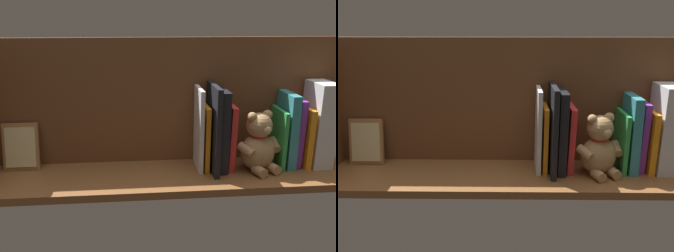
# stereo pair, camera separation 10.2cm
# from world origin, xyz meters

# --- Properties ---
(ground_plane) EXTENTS (1.11, 0.25, 0.02)m
(ground_plane) POSITION_xyz_m (0.00, 0.00, -0.01)
(ground_plane) COLOR brown
(shelf_back_panel) EXTENTS (1.11, 0.02, 0.38)m
(shelf_back_panel) POSITION_xyz_m (0.00, -0.10, 0.19)
(shelf_back_panel) COLOR brown
(shelf_back_panel) RESTS_ON ground_plane
(dictionary_thick_white) EXTENTS (0.06, 0.12, 0.26)m
(dictionary_thick_white) POSITION_xyz_m (-0.47, -0.03, 0.13)
(dictionary_thick_white) COLOR silver
(dictionary_thick_white) RESTS_ON ground_plane
(book_0) EXTENTS (0.02, 0.12, 0.18)m
(book_0) POSITION_xyz_m (-0.42, -0.03, 0.09)
(book_0) COLOR orange
(book_0) RESTS_ON ground_plane
(book_1) EXTENTS (0.02, 0.10, 0.21)m
(book_1) POSITION_xyz_m (-0.40, -0.04, 0.10)
(book_1) COLOR purple
(book_1) RESTS_ON ground_plane
(book_2) EXTENTS (0.03, 0.12, 0.23)m
(book_2) POSITION_xyz_m (-0.37, -0.03, 0.11)
(book_2) COLOR teal
(book_2) RESTS_ON ground_plane
(book_3) EXTENTS (0.01, 0.12, 0.18)m
(book_3) POSITION_xyz_m (-0.34, -0.03, 0.09)
(book_3) COLOR green
(book_3) RESTS_ON ground_plane
(teddy_bear) EXTENTS (0.14, 0.14, 0.18)m
(teddy_bear) POSITION_xyz_m (-0.27, 0.00, 0.08)
(teddy_bear) COLOR tan
(teddy_bear) RESTS_ON ground_plane
(book_4) EXTENTS (0.02, 0.11, 0.19)m
(book_4) POSITION_xyz_m (-0.19, -0.03, 0.10)
(book_4) COLOR red
(book_4) RESTS_ON ground_plane
(book_5) EXTENTS (0.02, 0.13, 0.24)m
(book_5) POSITION_xyz_m (-0.16, -0.03, 0.12)
(book_5) COLOR black
(book_5) RESTS_ON ground_plane
(book_6) EXTENTS (0.02, 0.15, 0.26)m
(book_6) POSITION_xyz_m (-0.13, -0.01, 0.13)
(book_6) COLOR black
(book_6) RESTS_ON ground_plane
(book_7) EXTENTS (0.01, 0.11, 0.19)m
(book_7) POSITION_xyz_m (-0.11, -0.03, 0.10)
(book_7) COLOR orange
(book_7) RESTS_ON ground_plane
(book_8) EXTENTS (0.01, 0.12, 0.25)m
(book_8) POSITION_xyz_m (-0.09, -0.03, 0.12)
(book_8) COLOR silver
(book_8) RESTS_ON ground_plane
(picture_frame_leaning) EXTENTS (0.10, 0.04, 0.14)m
(picture_frame_leaning) POSITION_xyz_m (0.44, -0.07, 0.07)
(picture_frame_leaning) COLOR #9E6B3D
(picture_frame_leaning) RESTS_ON ground_plane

